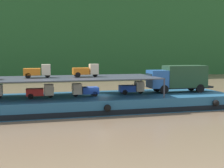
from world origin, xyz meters
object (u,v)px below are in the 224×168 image
Objects in this scene: covered_lorry at (178,78)px; mini_truck_upper_mid at (38,71)px; mini_truck_lower_aft at (40,91)px; mini_truck_lower_mid at (85,90)px; mini_truck_upper_fore at (86,70)px; mini_truck_lower_fore at (132,88)px; cargo_barge at (98,102)px.

mini_truck_upper_mid is at bearing 179.71° from covered_lorry.
mini_truck_lower_mid is at bearing 0.53° from mini_truck_lower_aft.
covered_lorry is at bearing -0.29° from mini_truck_upper_mid.
mini_truck_upper_mid is 1.01× the size of mini_truck_upper_fore.
mini_truck_lower_fore is at bearing 3.83° from mini_truck_lower_aft.
cargo_barge is at bearing 3.51° from mini_truck_lower_aft.
mini_truck_lower_mid is (4.54, 0.04, 0.00)m from mini_truck_lower_aft.
mini_truck_lower_aft and mini_truck_lower_fore have the same top height.
mini_truck_upper_fore is at bearing 164.26° from cargo_barge.
covered_lorry reaches higher than cargo_barge.
mini_truck_lower_fore is (-5.69, -0.08, -1.00)m from covered_lorry.
mini_truck_upper_fore is (-5.15, 0.06, 2.00)m from mini_truck_lower_fore.
covered_lorry reaches higher than mini_truck_lower_mid.
mini_truck_upper_mid is at bearing 104.16° from mini_truck_lower_aft.
cargo_barge is 7.17m from mini_truck_upper_mid.
covered_lorry reaches higher than mini_truck_lower_aft.
mini_truck_lower_mid is at bearing -173.43° from mini_truck_lower_fore.
mini_truck_upper_fore is (-1.26, 0.36, 3.44)m from cargo_barge.
covered_lorry is 10.89m from mini_truck_upper_fore.
mini_truck_lower_aft is at bearing -171.38° from mini_truck_upper_fore.
covered_lorry is 15.89m from mini_truck_upper_mid.
mini_truck_upper_mid is at bearing 175.84° from cargo_barge.
mini_truck_upper_fore reaches higher than mini_truck_lower_fore.
mini_truck_upper_mid is at bearing 178.85° from mini_truck_upper_fore.
mini_truck_upper_fore reaches higher than cargo_barge.
mini_truck_lower_fore is 1.01× the size of mini_truck_upper_fore.
mini_truck_lower_fore is 5.53m from mini_truck_upper_fore.
mini_truck_lower_aft is 5.26m from mini_truck_upper_fore.
covered_lorry is 2.87× the size of mini_truck_upper_fore.
mini_truck_lower_aft is 1.00× the size of mini_truck_upper_fore.
mini_truck_lower_mid is 1.02× the size of mini_truck_upper_fore.
covered_lorry is 11.18m from mini_truck_lower_mid.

